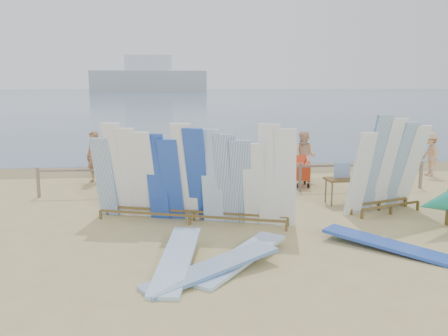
{
  "coord_description": "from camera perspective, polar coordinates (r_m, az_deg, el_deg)",
  "views": [
    {
      "loc": [
        -1.89,
        -11.33,
        3.38
      ],
      "look_at": [
        -0.53,
        1.92,
        0.99
      ],
      "focal_mm": 38.0,
      "sensor_mm": 36.0,
      "label": 1
    }
  ],
  "objects": [
    {
      "name": "side_surfboard_rack",
      "position": [
        13.05,
        19.05,
        -0.06
      ],
      "size": [
        2.35,
        1.38,
        2.63
      ],
      "rotation": [
        0.0,
        0.0,
        0.34
      ],
      "color": "brown",
      "rests_on": "ground"
    },
    {
      "name": "stroller",
      "position": [
        15.85,
        9.32,
        -0.76
      ],
      "size": [
        0.54,
        0.76,
        1.01
      ],
      "rotation": [
        0.0,
        0.0,
        -0.05
      ],
      "color": "red",
      "rests_on": "ground"
    },
    {
      "name": "main_surfboard_rack",
      "position": [
        11.47,
        -3.92,
        -1.21
      ],
      "size": [
        4.95,
        2.06,
        2.49
      ],
      "rotation": [
        0.0,
        0.0,
        -0.31
      ],
      "color": "brown",
      "rests_on": "ground"
    },
    {
      "name": "beachgoer_3",
      "position": [
        17.57,
        -0.69,
        1.72
      ],
      "size": [
        0.99,
        1.05,
        1.58
      ],
      "primitive_type": "imported",
      "rotation": [
        0.0,
        0.0,
        4.0
      ],
      "color": "tan",
      "rests_on": "ground"
    },
    {
      "name": "vendor_table",
      "position": [
        13.8,
        13.9,
        -2.62
      ],
      "size": [
        0.92,
        0.68,
        1.18
      ],
      "rotation": [
        0.0,
        0.0,
        0.06
      ],
      "color": "brown",
      "rests_on": "ground"
    },
    {
      "name": "beachgoer_2",
      "position": [
        16.24,
        -10.26,
        0.82
      ],
      "size": [
        0.72,
        0.83,
        1.56
      ],
      "primitive_type": "imported",
      "rotation": [
        0.0,
        0.0,
        0.99
      ],
      "color": "beige",
      "rests_on": "ground"
    },
    {
      "name": "beachgoer_9",
      "position": [
        19.93,
        18.33,
        2.52
      ],
      "size": [
        1.2,
        0.6,
        1.79
      ],
      "primitive_type": "imported",
      "rotation": [
        0.0,
        0.0,
        6.17
      ],
      "color": "tan",
      "rests_on": "ground"
    },
    {
      "name": "beach_chair_left",
      "position": [
        16.05,
        5.44,
        -1.17
      ],
      "size": [
        0.62,
        0.63,
        0.78
      ],
      "rotation": [
        0.0,
        0.0,
        -0.28
      ],
      "color": "red",
      "rests_on": "ground"
    },
    {
      "name": "fence",
      "position": [
        14.71,
        1.62,
        -0.58
      ],
      "size": [
        12.08,
        0.08,
        0.9
      ],
      "color": "#7D6B5E",
      "rests_on": "ground"
    },
    {
      "name": "beachgoer_extra_0",
      "position": [
        18.96,
        23.55,
        1.55
      ],
      "size": [
        0.5,
        1.07,
        1.62
      ],
      "primitive_type": "imported",
      "rotation": [
        0.0,
        0.0,
        4.64
      ],
      "color": "tan",
      "rests_on": "ground"
    },
    {
      "name": "ocean",
      "position": [
        139.38,
        -5.13,
        8.78
      ],
      "size": [
        320.0,
        240.0,
        0.02
      ],
      "primitive_type": "cube",
      "color": "#415975",
      "rests_on": "ground"
    },
    {
      "name": "beachgoer_extra_1",
      "position": [
        17.42,
        -14.07,
        1.38
      ],
      "size": [
        0.95,
        0.95,
        1.6
      ],
      "primitive_type": "imported",
      "rotation": [
        0.0,
        0.0,
        0.79
      ],
      "color": "#8C6042",
      "rests_on": "ground"
    },
    {
      "name": "ground",
      "position": [
        11.97,
        3.48,
        -6.23
      ],
      "size": [
        160.0,
        160.0,
        0.0
      ],
      "primitive_type": "plane",
      "color": "tan",
      "rests_on": "ground"
    },
    {
      "name": "beachgoer_7",
      "position": [
        17.26,
        6.55,
        1.49
      ],
      "size": [
        0.34,
        0.59,
        1.58
      ],
      "primitive_type": "imported",
      "rotation": [
        0.0,
        0.0,
        1.62
      ],
      "color": "#8C6042",
      "rests_on": "ground"
    },
    {
      "name": "flat_board_b",
      "position": [
        9.18,
        1.91,
        -11.43
      ],
      "size": [
        2.15,
        2.44,
        0.24
      ],
      "primitive_type": "cube",
      "rotation": [
        0.06,
        0.0,
        -0.69
      ],
      "color": "#8BB5DF",
      "rests_on": "ground"
    },
    {
      "name": "distant_ship",
      "position": [
        191.6,
        -9.03,
        10.66
      ],
      "size": [
        45.0,
        8.0,
        14.0
      ],
      "color": "#999EA3",
      "rests_on": "ocean"
    },
    {
      "name": "flat_board_e",
      "position": [
        8.65,
        -1.43,
        -12.83
      ],
      "size": [
        2.6,
        1.88,
        0.31
      ],
      "primitive_type": "cube",
      "rotation": [
        0.09,
        0.0,
        -1.03
      ],
      "color": "silver",
      "rests_on": "ground"
    },
    {
      "name": "beachgoer_8",
      "position": [
        16.62,
        9.66,
        1.38
      ],
      "size": [
        0.92,
        0.84,
        1.75
      ],
      "primitive_type": "imported",
      "rotation": [
        0.0,
        0.0,
        5.63
      ],
      "color": "beige",
      "rests_on": "ground"
    },
    {
      "name": "wet_sand_strip",
      "position": [
        18.93,
        -0.04,
        -0.09
      ],
      "size": [
        40.0,
        2.6,
        0.01
      ],
      "primitive_type": "cube",
      "color": "olive",
      "rests_on": "ground"
    },
    {
      "name": "beach_chair_right",
      "position": [
        15.99,
        1.21,
        -1.04
      ],
      "size": [
        0.66,
        0.67,
        0.91
      ],
      "rotation": [
        0.0,
        0.0,
        0.15
      ],
      "color": "red",
      "rests_on": "ground"
    },
    {
      "name": "flat_board_a",
      "position": [
        9.01,
        -5.7,
        -11.91
      ],
      "size": [
        1.03,
        2.75,
        0.37
      ],
      "primitive_type": "cube",
      "rotation": [
        0.11,
        0.0,
        -0.18
      ],
      "color": "#8BB5DF",
      "rests_on": "ground"
    },
    {
      "name": "flat_board_d",
      "position": [
        10.43,
        19.06,
        -9.31
      ],
      "size": [
        2.31,
        2.3,
        0.24
      ],
      "primitive_type": "cube",
      "rotation": [
        0.06,
        0.0,
        0.79
      ],
      "color": "#2449B8",
      "rests_on": "ground"
    },
    {
      "name": "beachgoer_1",
      "position": [
        16.76,
        -15.38,
        1.28
      ],
      "size": [
        0.72,
        0.69,
        1.78
      ],
      "primitive_type": "imported",
      "rotation": [
        0.0,
        0.0,
        5.57
      ],
      "color": "#8C6042",
      "rests_on": "ground"
    }
  ]
}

